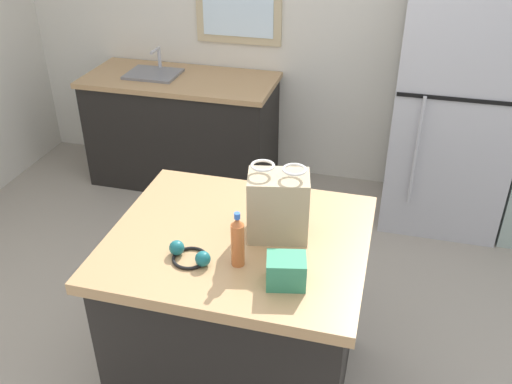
{
  "coord_description": "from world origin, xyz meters",
  "views": [
    {
      "loc": [
        0.49,
        -2.06,
        2.34
      ],
      "look_at": [
        -0.09,
        0.15,
        0.97
      ],
      "focal_mm": 39.29,
      "sensor_mm": 36.0,
      "label": 1
    }
  ],
  "objects": [
    {
      "name": "sink_counter",
      "position": [
        -1.15,
        1.81,
        0.45
      ],
      "size": [
        1.49,
        0.68,
        1.07
      ],
      "color": "black",
      "rests_on": "ground"
    },
    {
      "name": "kitchen_island",
      "position": [
        -0.09,
        -0.15,
        0.47
      ],
      "size": [
        1.12,
        0.96,
        0.92
      ],
      "color": "black",
      "rests_on": "ground"
    },
    {
      "name": "bottle",
      "position": [
        -0.04,
        -0.34,
        1.03
      ],
      "size": [
        0.05,
        0.05,
        0.25
      ],
      "color": "#C66633",
      "rests_on": "kitchen_island"
    },
    {
      "name": "small_box",
      "position": [
        0.17,
        -0.4,
        0.98
      ],
      "size": [
        0.17,
        0.15,
        0.12
      ],
      "primitive_type": "cube",
      "rotation": [
        0.0,
        0.0,
        0.22
      ],
      "color": "#388E66",
      "rests_on": "kitchen_island"
    },
    {
      "name": "back_wall",
      "position": [
        -0.01,
        2.21,
        1.33
      ],
      "size": [
        5.21,
        0.13,
        2.66
      ],
      "color": "silver",
      "rests_on": "ground"
    },
    {
      "name": "shopping_bag",
      "position": [
        0.07,
        -0.09,
        1.07
      ],
      "size": [
        0.29,
        0.23,
        0.34
      ],
      "color": "tan",
      "rests_on": "kitchen_island"
    },
    {
      "name": "refrigerator",
      "position": [
        0.89,
        1.77,
        0.85
      ],
      "size": [
        0.8,
        0.76,
        1.71
      ],
      "color": "#B7B7BC",
      "rests_on": "ground"
    },
    {
      "name": "ground",
      "position": [
        0.0,
        0.0,
        0.0
      ],
      "size": [
        6.25,
        6.25,
        0.0
      ],
      "primitive_type": "plane",
      "color": "#9E9384"
    },
    {
      "name": "ear_defenders",
      "position": [
        -0.24,
        -0.36,
        0.94
      ],
      "size": [
        0.19,
        0.19,
        0.06
      ],
      "color": "black",
      "rests_on": "kitchen_island"
    }
  ]
}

